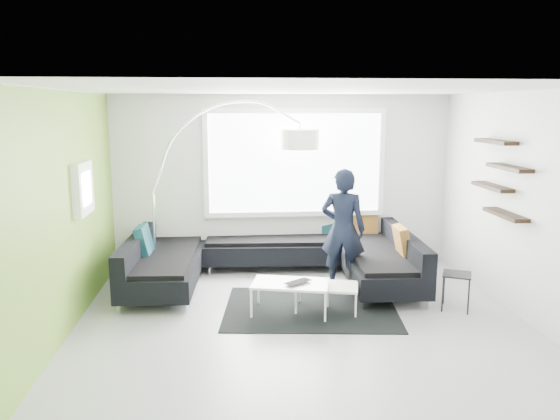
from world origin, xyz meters
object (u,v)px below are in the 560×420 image
object	(u,v)px
person	(343,229)
laptop	(301,284)
coffee_table	(309,297)
side_table	(456,291)
arc_lamp	(153,194)
sectional_sofa	(272,257)

from	to	relation	value
person	laptop	distance (m)	1.34
coffee_table	side_table	size ratio (longest dim) A/B	2.58
side_table	laptop	distance (m)	2.05
coffee_table	arc_lamp	distance (m)	2.77
coffee_table	laptop	distance (m)	0.28
laptop	side_table	bearing A→B (deg)	-35.14
side_table	person	world-z (taller)	person
side_table	person	size ratio (longest dim) A/B	0.28
sectional_sofa	laptop	distance (m)	1.39
arc_lamp	person	world-z (taller)	arc_lamp
arc_lamp	laptop	distance (m)	2.66
arc_lamp	side_table	distance (m)	4.43
laptop	person	bearing A→B (deg)	18.09
arc_lamp	person	distance (m)	2.81
side_table	laptop	xyz separation A→B (m)	(-2.04, -0.04, 0.18)
sectional_sofa	coffee_table	size ratio (longest dim) A/B	3.42
sectional_sofa	coffee_table	xyz separation A→B (m)	(0.37, -1.24, -0.19)
sectional_sofa	person	xyz separation A→B (m)	(0.99, -0.34, 0.48)
arc_lamp	laptop	xyz separation A→B (m)	(1.99, -1.50, -0.93)
sectional_sofa	arc_lamp	world-z (taller)	arc_lamp
sectional_sofa	laptop	xyz separation A→B (m)	(0.25, -1.36, 0.03)
coffee_table	sectional_sofa	bearing A→B (deg)	120.18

